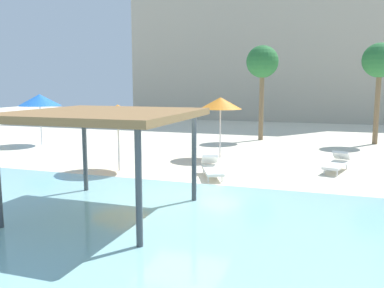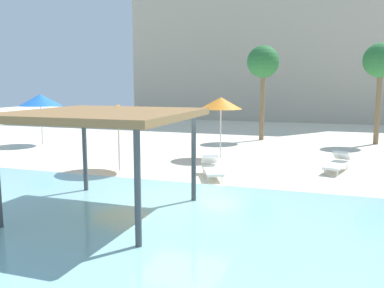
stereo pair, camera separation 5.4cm
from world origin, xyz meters
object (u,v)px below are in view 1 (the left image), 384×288
at_px(shade_pavilion, 105,117).
at_px(beach_umbrella_orange_2, 118,113).
at_px(beach_umbrella_orange_4, 220,103).
at_px(beach_umbrella_blue_3, 40,100).
at_px(palm_tree_0, 262,64).
at_px(lounge_chair_3, 212,168).
at_px(palm_tree_1, 380,62).
at_px(lounge_chair_1, 337,163).

height_order(shade_pavilion, beach_umbrella_orange_2, shade_pavilion).
bearing_deg(beach_umbrella_orange_2, beach_umbrella_orange_4, 52.85).
bearing_deg(beach_umbrella_blue_3, beach_umbrella_orange_2, -32.92).
bearing_deg(palm_tree_0, lounge_chair_3, -90.52).
bearing_deg(shade_pavilion, palm_tree_0, 84.53).
bearing_deg(palm_tree_1, shade_pavilion, -116.36).
height_order(lounge_chair_1, lounge_chair_3, same).
distance_m(shade_pavilion, lounge_chair_1, 9.75).
xyz_separation_m(shade_pavilion, lounge_chair_1, (5.77, 7.54, -2.20)).
bearing_deg(palm_tree_1, lounge_chair_1, -104.15).
height_order(beach_umbrella_orange_2, beach_umbrella_orange_4, beach_umbrella_orange_4).
bearing_deg(beach_umbrella_orange_4, palm_tree_1, 44.18).
relative_size(lounge_chair_1, palm_tree_0, 0.35).
bearing_deg(palm_tree_1, lounge_chair_3, -120.92).
xyz_separation_m(beach_umbrella_orange_4, lounge_chair_1, (5.07, -1.40, -2.17)).
xyz_separation_m(beach_umbrella_orange_2, lounge_chair_3, (3.72, 0.15, -1.93)).
distance_m(shade_pavilion, lounge_chair_3, 5.72).
bearing_deg(palm_tree_1, beach_umbrella_blue_3, -160.86).
bearing_deg(beach_umbrella_blue_3, lounge_chair_3, -22.73).
height_order(beach_umbrella_orange_4, lounge_chair_1, beach_umbrella_orange_4).
bearing_deg(lounge_chair_3, palm_tree_0, 155.87).
bearing_deg(beach_umbrella_orange_2, palm_tree_1, 47.07).
xyz_separation_m(shade_pavilion, palm_tree_0, (1.50, 15.61, 2.01)).
relative_size(beach_umbrella_orange_4, lounge_chair_3, 1.40).
distance_m(shade_pavilion, beach_umbrella_orange_4, 8.96).
relative_size(beach_umbrella_orange_2, lounge_chair_1, 1.30).
xyz_separation_m(beach_umbrella_blue_3, lounge_chair_3, (11.20, -4.69, -2.15)).
height_order(shade_pavilion, lounge_chair_1, shade_pavilion).
bearing_deg(beach_umbrella_orange_2, palm_tree_0, 70.31).
bearing_deg(lounge_chair_3, lounge_chair_1, 95.66).
relative_size(shade_pavilion, beach_umbrella_blue_3, 1.53).
bearing_deg(palm_tree_0, shade_pavilion, -95.47).
bearing_deg(beach_umbrella_blue_3, lounge_chair_1, -8.18).
bearing_deg(lounge_chair_1, lounge_chair_3, -45.68).
distance_m(shade_pavilion, beach_umbrella_orange_2, 5.46).
distance_m(beach_umbrella_blue_3, lounge_chair_1, 15.87).
bearing_deg(palm_tree_1, beach_umbrella_orange_2, -132.93).
relative_size(beach_umbrella_orange_2, beach_umbrella_orange_4, 0.93).
xyz_separation_m(lounge_chair_1, palm_tree_0, (-4.28, 8.07, 4.21)).
bearing_deg(beach_umbrella_blue_3, shade_pavilion, -44.94).
xyz_separation_m(beach_umbrella_orange_2, lounge_chair_1, (8.10, 2.60, -1.93)).
height_order(shade_pavilion, palm_tree_0, palm_tree_0).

